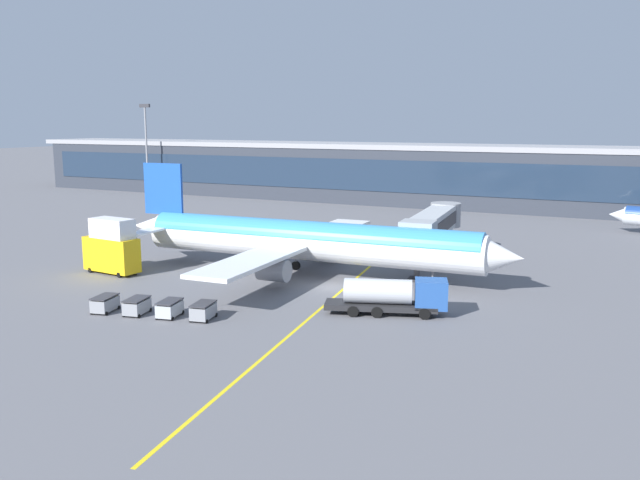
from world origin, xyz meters
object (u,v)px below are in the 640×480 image
(baggage_cart_1, at_px, (137,306))
(baggage_cart_2, at_px, (170,308))
(main_airliner, at_px, (306,240))
(baggage_cart_3, at_px, (203,311))
(fuel_tanker, at_px, (394,296))
(baggage_cart_0, at_px, (105,303))
(catering_lift, at_px, (112,247))

(baggage_cart_1, distance_m, baggage_cart_2, 3.20)
(main_airliner, distance_m, baggage_cart_1, 21.74)
(baggage_cart_2, height_order, baggage_cart_3, same)
(fuel_tanker, xyz_separation_m, baggage_cart_2, (-17.46, -9.47, -0.96))
(fuel_tanker, height_order, baggage_cart_0, fuel_tanker)
(fuel_tanker, xyz_separation_m, baggage_cart_3, (-14.33, -8.80, -0.96))
(baggage_cart_3, bearing_deg, catering_lift, 153.05)
(baggage_cart_0, bearing_deg, catering_lift, 130.97)
(catering_lift, relative_size, baggage_cart_1, 2.40)
(baggage_cart_1, relative_size, baggage_cart_2, 1.00)
(catering_lift, relative_size, baggage_cart_3, 2.40)
(baggage_cart_1, bearing_deg, baggage_cart_2, 12.10)
(fuel_tanker, height_order, baggage_cart_3, fuel_tanker)
(fuel_tanker, relative_size, baggage_cart_0, 3.78)
(main_airliner, xyz_separation_m, baggage_cart_3, (0.01, -19.24, -3.13))
(fuel_tanker, bearing_deg, baggage_cart_1, -153.77)
(baggage_cart_1, bearing_deg, baggage_cart_3, 12.10)
(main_airliner, relative_size, baggage_cart_0, 16.24)
(baggage_cart_3, bearing_deg, fuel_tanker, 31.56)
(catering_lift, distance_m, baggage_cart_3, 22.48)
(main_airliner, xyz_separation_m, catering_lift, (-19.93, -9.10, -0.85))
(fuel_tanker, distance_m, baggage_cart_0, 26.08)
(fuel_tanker, bearing_deg, baggage_cart_3, -148.44)
(baggage_cart_1, relative_size, baggage_cart_3, 1.00)
(baggage_cart_2, bearing_deg, catering_lift, 147.26)
(fuel_tanker, relative_size, baggage_cart_1, 3.78)
(main_airliner, xyz_separation_m, baggage_cart_1, (-6.25, -20.58, -3.13))
(fuel_tanker, relative_size, baggage_cart_2, 3.78)
(catering_lift, height_order, baggage_cart_0, catering_lift)
(catering_lift, distance_m, baggage_cart_0, 16.25)
(baggage_cart_0, bearing_deg, main_airliner, 66.20)
(catering_lift, bearing_deg, baggage_cart_3, -26.95)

